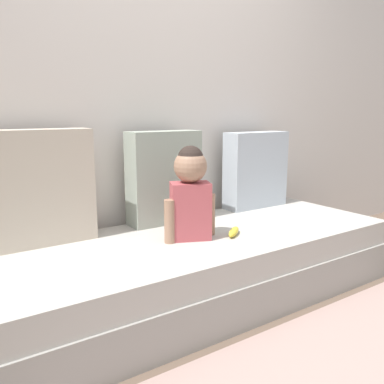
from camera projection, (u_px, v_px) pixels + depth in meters
The scene contains 8 objects.
ground_plane at pixel (196, 298), 2.33m from camera, with size 12.00×12.00×0.00m, color brown.
back_wall at pixel (144, 77), 2.55m from camera, with size 5.64×0.10×2.52m, color silver.
couch at pixel (196, 267), 2.29m from camera, with size 2.44×0.88×0.37m.
throw_pillow_left at pixel (35, 188), 2.06m from camera, with size 0.58×0.16×0.59m, color #C1B29E.
throw_pillow_center at pixel (164, 177), 2.48m from camera, with size 0.45×0.16×0.56m, color #99A393.
throw_pillow_right at pixel (256, 170), 2.90m from camera, with size 0.48×0.16×0.54m, color #B2BCC6.
toddler at pixel (190, 191), 2.15m from camera, with size 0.32×0.21×0.50m.
banana at pixel (234, 232), 2.26m from camera, with size 0.17×0.04×0.04m, color yellow.
Camera 1 is at (-1.24, -1.78, 1.05)m, focal length 37.99 mm.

